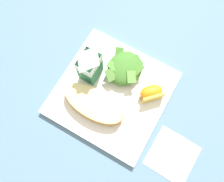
% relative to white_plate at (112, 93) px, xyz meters
% --- Properties ---
extents(ground, '(3.00, 3.00, 0.00)m').
position_rel_white_plate_xyz_m(ground, '(0.00, 0.00, -0.01)').
color(ground, slate).
extents(white_plate, '(0.28, 0.28, 0.02)m').
position_rel_white_plate_xyz_m(white_plate, '(0.00, 0.00, 0.00)').
color(white_plate, white).
rests_on(white_plate, ground).
extents(cheesy_pizza_bread, '(0.08, 0.17, 0.04)m').
position_rel_white_plate_xyz_m(cheesy_pizza_bread, '(-0.06, 0.02, 0.03)').
color(cheesy_pizza_bread, tan).
rests_on(cheesy_pizza_bread, white_plate).
extents(green_salad_pile, '(0.11, 0.10, 0.04)m').
position_rel_white_plate_xyz_m(green_salad_pile, '(0.07, -0.00, 0.03)').
color(green_salad_pile, '#3D7028').
rests_on(green_salad_pile, white_plate).
extents(milk_carton, '(0.06, 0.05, 0.11)m').
position_rel_white_plate_xyz_m(milk_carton, '(0.02, 0.08, 0.07)').
color(milk_carton, '#2D8451').
rests_on(milk_carton, white_plate).
extents(orange_wedge_front, '(0.07, 0.07, 0.04)m').
position_rel_white_plate_xyz_m(orange_wedge_front, '(0.04, -0.09, 0.03)').
color(orange_wedge_front, orange).
rests_on(orange_wedge_front, white_plate).
extents(paper_napkin, '(0.11, 0.11, 0.00)m').
position_rel_white_plate_xyz_m(paper_napkin, '(-0.07, -0.21, -0.01)').
color(paper_napkin, white).
rests_on(paper_napkin, ground).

